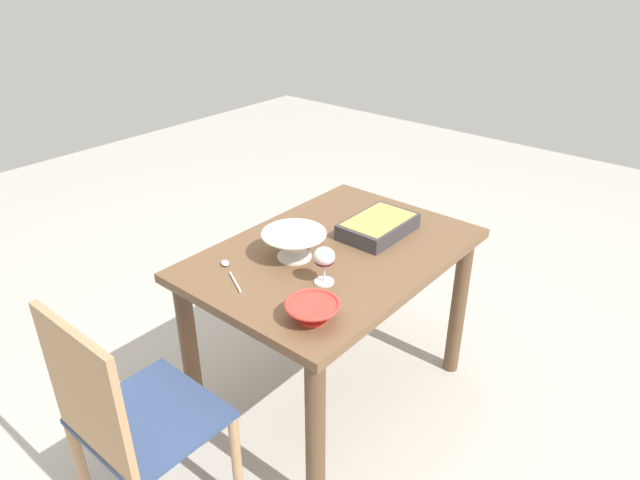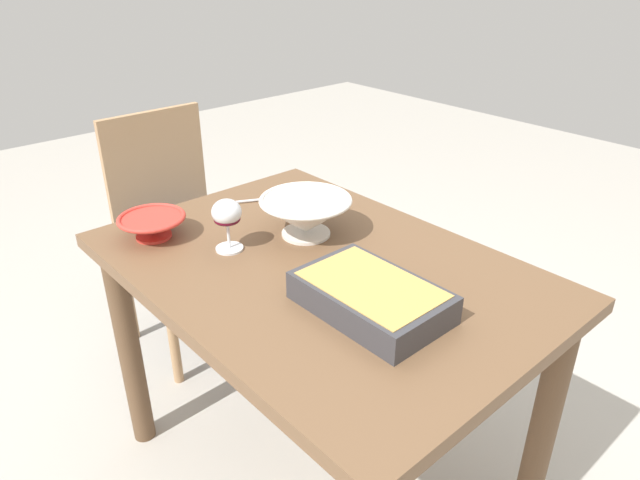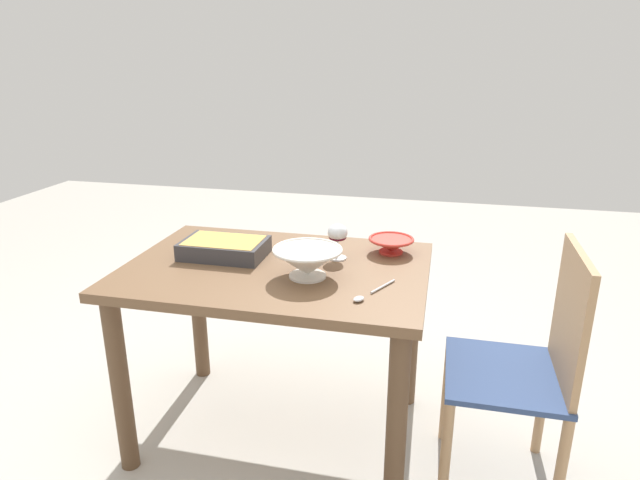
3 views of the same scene
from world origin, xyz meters
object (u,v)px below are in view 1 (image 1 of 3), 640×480
at_px(small_bowl, 294,243).
at_px(chair, 127,420).
at_px(casserole_dish, 378,225).
at_px(mixing_bowl, 313,310).
at_px(serving_spoon, 228,269).
at_px(dining_table, 334,277).
at_px(wine_glass, 324,259).

bearing_deg(small_bowl, chair, -0.27).
bearing_deg(casserole_dish, mixing_bowl, 16.34).
distance_m(small_bowl, serving_spoon, 0.27).
relative_size(dining_table, casserole_dish, 3.49).
distance_m(casserole_dish, mixing_bowl, 0.66).
bearing_deg(casserole_dish, serving_spoon, -22.71).
bearing_deg(chair, small_bowl, 179.73).
bearing_deg(serving_spoon, chair, 11.90).
height_order(wine_glass, small_bowl, wine_glass).
relative_size(mixing_bowl, small_bowl, 0.73).
height_order(dining_table, mixing_bowl, mixing_bowl).
bearing_deg(dining_table, mixing_bowl, 30.35).
relative_size(chair, mixing_bowl, 5.03).
bearing_deg(chair, serving_spoon, -168.10).
relative_size(chair, serving_spoon, 4.24).
xyz_separation_m(dining_table, wine_glass, (0.21, 0.12, 0.22)).
xyz_separation_m(mixing_bowl, serving_spoon, (-0.03, -0.44, -0.03)).
xyz_separation_m(mixing_bowl, small_bowl, (-0.26, -0.32, 0.02)).
bearing_deg(wine_glass, mixing_bowl, 30.16).
distance_m(dining_table, chair, 0.94).
bearing_deg(dining_table, casserole_dish, 167.23).
bearing_deg(small_bowl, mixing_bowl, 50.41).
xyz_separation_m(chair, casserole_dish, (-1.15, 0.14, 0.28)).
relative_size(small_bowl, serving_spoon, 1.16).
bearing_deg(casserole_dish, chair, -6.72).
relative_size(mixing_bowl, serving_spoon, 0.84).
height_order(wine_glass, serving_spoon, wine_glass).
bearing_deg(dining_table, chair, -5.20).
height_order(dining_table, small_bowl, small_bowl).
bearing_deg(chair, casserole_dish, 173.28).
height_order(chair, serving_spoon, chair).
distance_m(mixing_bowl, serving_spoon, 0.44).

